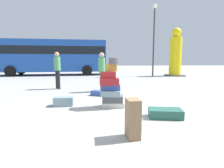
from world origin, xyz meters
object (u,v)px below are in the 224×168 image
person_bearded_onlooker (102,68)px  lamp_post (154,30)px  suitcase_tower (111,88)px  suitcase_slate_upright_blue (64,101)px  suitcase_brown_right_side (133,119)px  yellow_dummy_statue (175,55)px  parked_bus (52,55)px  suitcase_navy_foreground_near (101,93)px  suitcase_teal_behind_tower (165,113)px  person_tourist_with_camera (57,67)px

person_bearded_onlooker → lamp_post: 9.12m
suitcase_tower → suitcase_slate_upright_blue: (-1.43, 0.26, -0.42)m
suitcase_brown_right_side → yellow_dummy_statue: (5.92, 11.95, 1.48)m
parked_bus → person_bearded_onlooker: bearing=-68.2°
suitcase_navy_foreground_near → yellow_dummy_statue: yellow_dummy_statue is taller
suitcase_teal_behind_tower → parked_bus: parked_bus is taller
suitcase_navy_foreground_near → suitcase_slate_upright_blue: bearing=-104.5°
suitcase_brown_right_side → yellow_dummy_statue: size_ratio=0.17×
suitcase_brown_right_side → lamp_post: bearing=66.4°
suitcase_navy_foreground_near → lamp_post: size_ratio=0.13×
suitcase_slate_upright_blue → suitcase_teal_behind_tower: (2.66, -1.29, -0.03)m
suitcase_navy_foreground_near → lamp_post: lamp_post is taller
suitcase_slate_upright_blue → yellow_dummy_statue: size_ratio=0.14×
suitcase_teal_behind_tower → lamp_post: (3.01, 10.99, 3.82)m
person_tourist_with_camera → suitcase_navy_foreground_near: bearing=10.2°
suitcase_tower → yellow_dummy_statue: bearing=58.0°
suitcase_tower → suitcase_navy_foreground_near: size_ratio=1.84×
person_tourist_with_camera → parked_bus: parked_bus is taller
person_bearded_onlooker → parked_bus: size_ratio=0.17×
person_bearded_onlooker → parked_bus: (-4.54, 9.07, 0.82)m
person_bearded_onlooker → suitcase_navy_foreground_near: bearing=-8.4°
suitcase_tower → suitcase_brown_right_side: size_ratio=2.05×
suitcase_navy_foreground_near → person_bearded_onlooker: person_bearded_onlooker is taller
suitcase_tower → suitcase_slate_upright_blue: size_ratio=2.52×
suitcase_brown_right_side → suitcase_teal_behind_tower: suitcase_brown_right_side is taller
suitcase_brown_right_side → person_bearded_onlooker: 4.72m
person_bearded_onlooker → parked_bus: parked_bus is taller
suitcase_tower → lamp_post: lamp_post is taller
suitcase_tower → person_tourist_with_camera: person_tourist_with_camera is taller
suitcase_tower → suitcase_brown_right_side: bearing=-83.0°
suitcase_brown_right_side → parked_bus: bearing=105.0°
suitcase_teal_behind_tower → parked_bus: size_ratio=0.08×
person_tourist_with_camera → yellow_dummy_statue: yellow_dummy_statue is taller
suitcase_tower → suitcase_brown_right_side: suitcase_tower is taller
suitcase_brown_right_side → yellow_dummy_statue: 13.42m
suitcase_teal_behind_tower → yellow_dummy_statue: size_ratio=0.19×
suitcase_tower → suitcase_teal_behind_tower: size_ratio=1.84×
suitcase_slate_upright_blue → yellow_dummy_statue: 12.39m
suitcase_tower → suitcase_navy_foreground_near: 1.76m
suitcase_slate_upright_blue → yellow_dummy_statue: yellow_dummy_statue is taller
person_bearded_onlooker → parked_bus: 10.18m
suitcase_brown_right_side → person_tourist_with_camera: (-2.61, 5.53, 0.70)m
suitcase_tower → lamp_post: size_ratio=0.24×
suitcase_teal_behind_tower → person_bearded_onlooker: 4.02m
lamp_post → person_bearded_onlooker: bearing=-121.4°
lamp_post → suitcase_tower: bearing=-113.0°
suitcase_tower → suitcase_navy_foreground_near: suitcase_tower is taller
lamp_post → yellow_dummy_statue: bearing=-2.1°
person_bearded_onlooker → suitcase_slate_upright_blue: bearing=-32.7°
suitcase_brown_right_side → lamp_post: (3.99, 12.02, 3.58)m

